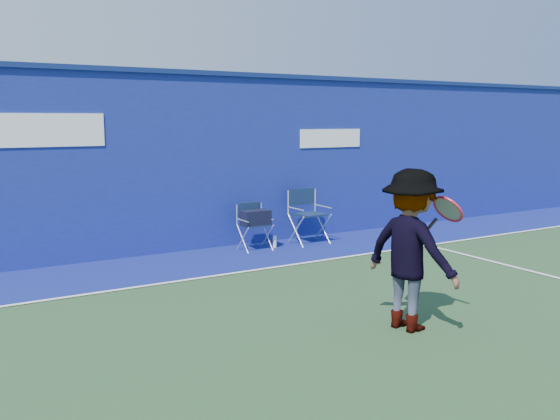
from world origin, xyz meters
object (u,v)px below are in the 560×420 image
directors_chair_left (255,230)px  tennis_player (411,250)px  directors_chair_right (309,227)px  water_bottle (275,242)px

directors_chair_left → tennis_player: 4.37m
directors_chair_right → water_bottle: 0.77m
directors_chair_left → tennis_player: size_ratio=0.47×
water_bottle → tennis_player: tennis_player is taller
water_bottle → tennis_player: (-0.78, -4.29, 0.76)m
directors_chair_left → water_bottle: directors_chair_left is taller
water_bottle → tennis_player: size_ratio=0.13×
directors_chair_left → water_bottle: bearing=-5.1°
directors_chair_right → tennis_player: 4.61m
water_bottle → tennis_player: 4.42m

